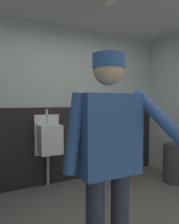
% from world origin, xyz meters
% --- Properties ---
extents(wall_back, '(4.60, 0.12, 2.60)m').
position_xyz_m(wall_back, '(0.00, 1.77, 1.30)').
color(wall_back, silver).
rests_on(wall_back, ground_plane).
extents(wainscot_band_back, '(4.00, 0.03, 1.26)m').
position_xyz_m(wainscot_band_back, '(0.00, 1.70, 0.63)').
color(wainscot_band_back, black).
rests_on(wainscot_band_back, ground_plane).
extents(downlight_far, '(0.14, 0.14, 0.03)m').
position_xyz_m(downlight_far, '(0.29, 0.60, 2.58)').
color(downlight_far, white).
extents(urinal_solo, '(0.40, 0.34, 1.24)m').
position_xyz_m(urinal_solo, '(-0.21, 1.55, 0.78)').
color(urinal_solo, white).
rests_on(urinal_solo, ground_plane).
extents(person, '(0.68, 0.60, 1.70)m').
position_xyz_m(person, '(-0.31, -0.32, 1.01)').
color(person, '#2D3342').
rests_on(person, ground_plane).
extents(trash_bin, '(0.31, 0.31, 0.65)m').
position_xyz_m(trash_bin, '(1.69, 0.80, 0.33)').
color(trash_bin, '#38383D').
rests_on(trash_bin, ground_plane).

